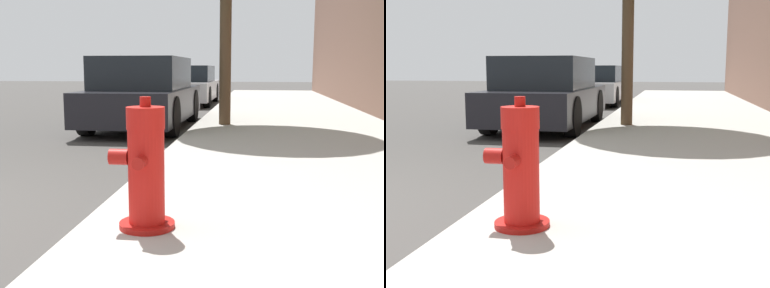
# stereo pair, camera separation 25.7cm
# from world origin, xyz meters

# --- Properties ---
(sidewalk_slab) EXTENTS (3.60, 40.00, 0.15)m
(sidewalk_slab) POSITION_xyz_m (3.64, 0.00, 0.08)
(sidewalk_slab) COLOR #A8A59E
(sidewalk_slab) RESTS_ON ground_plane
(fire_hydrant) EXTENTS (0.41, 0.43, 0.84)m
(fire_hydrant) POSITION_xyz_m (2.29, -0.02, 0.53)
(fire_hydrant) COLOR #A91511
(fire_hydrant) RESTS_ON sidewalk_slab
(parked_car_near) EXTENTS (1.71, 4.09, 1.37)m
(parked_car_near) POSITION_xyz_m (0.79, 6.29, 0.67)
(parked_car_near) COLOR black
(parked_car_near) RESTS_ON ground_plane
(parked_car_mid) EXTENTS (1.71, 4.30, 1.25)m
(parked_car_mid) POSITION_xyz_m (0.70, 12.78, 0.61)
(parked_car_mid) COLOR #B7B7BC
(parked_car_mid) RESTS_ON ground_plane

